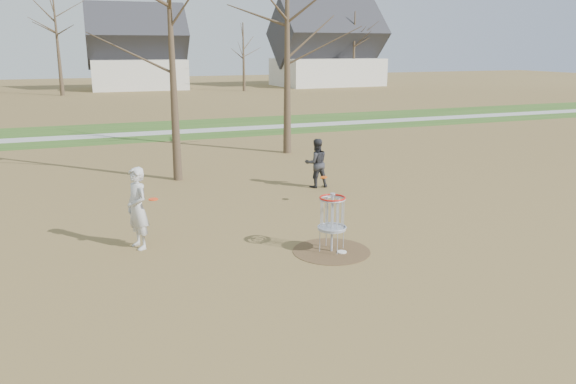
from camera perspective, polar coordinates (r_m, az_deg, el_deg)
The scene contains 11 objects.
ground at distance 13.07m, azimuth 4.43°, elevation -6.02°, with size 160.00×160.00×0.00m, color brown.
green_band at distance 32.79m, azimuth -11.56°, elevation 6.24°, with size 160.00×8.00×0.01m, color #2D5119.
footpath at distance 31.81m, azimuth -11.25°, elevation 6.02°, with size 160.00×1.50×0.01m, color #9E9E99.
dirt_circle at distance 13.07m, azimuth 4.43°, elevation -6.00°, with size 1.80×1.80×0.01m, color #47331E.
player_standing at distance 13.42m, azimuth -15.05°, elevation -1.61°, with size 0.70×0.46×1.93m, color silver.
player_throwing at distance 18.74m, azimuth 2.89°, elevation 2.95°, with size 0.80×0.62×1.64m, color #2D2D32.
disc_grounded at distance 13.00m, azimuth 5.49°, elevation -6.08°, with size 0.22×0.22×0.02m, color white.
discs_in_play at distance 14.83m, azimuth -3.50°, elevation 0.58°, with size 5.49×2.41×0.43m.
disc_golf_basket at distance 12.78m, azimuth 4.51°, elevation -2.18°, with size 0.64×0.64×1.35m.
bare_trees at distance 47.36m, azimuth -12.87°, elevation 15.13°, with size 52.62×44.98×9.00m.
houses_row at distance 64.32m, azimuth -12.76°, elevation 13.27°, with size 56.51×10.01×7.26m.
Camera 1 is at (-5.32, -11.03, 4.59)m, focal length 35.00 mm.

